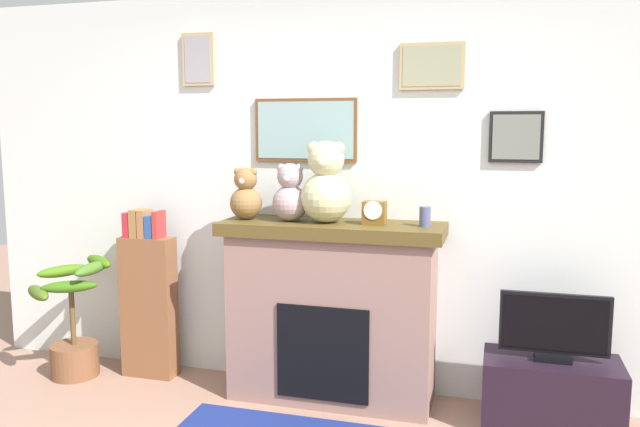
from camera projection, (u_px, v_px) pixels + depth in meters
back_wall at (334, 192)px, 4.21m from camera, size 5.20×0.15×2.60m
fireplace at (332, 310)px, 4.02m from camera, size 1.39×0.50×1.14m
bookshelf at (149, 300)px, 4.40m from camera, size 0.37×0.16×1.17m
potted_plant at (74, 329)px, 4.41m from camera, size 0.59×0.63×0.83m
tv_stand at (551, 395)px, 3.64m from camera, size 0.76×0.40×0.42m
television at (554, 328)px, 3.58m from camera, size 0.60×0.14×0.39m
candle_jar at (425, 217)px, 3.76m from camera, size 0.07×0.07×0.12m
mantel_clock at (374, 213)px, 3.84m from camera, size 0.14×0.10×0.15m
teddy_bear_cream at (246, 196)px, 4.06m from camera, size 0.21×0.21×0.33m
teddy_bear_brown at (290, 195)px, 3.97m from camera, size 0.23×0.23×0.36m
teddy_bear_tan at (326, 186)px, 3.90m from camera, size 0.31×0.31×0.50m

